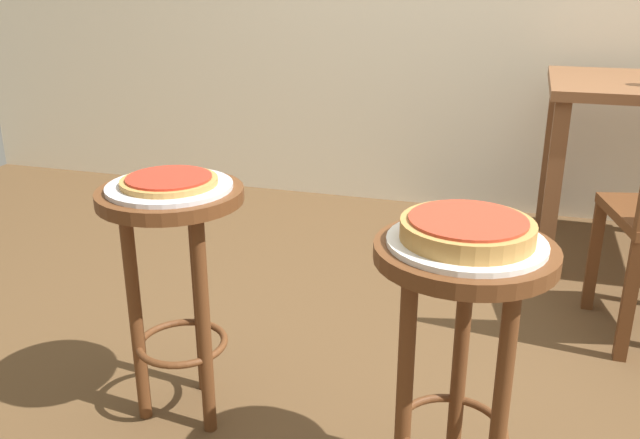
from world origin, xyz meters
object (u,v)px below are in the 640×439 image
serving_plate_foreground (466,242)px  pizza_foreground (467,229)px  stool_middle (175,252)px  pizza_middle (169,181)px  stool_foreground (460,322)px  serving_plate_middle (170,187)px

serving_plate_foreground → pizza_foreground: 0.03m
pizza_foreground → stool_middle: (-0.76, 0.16, -0.21)m
stool_middle → pizza_middle: (0.00, 0.00, 0.20)m
serving_plate_foreground → pizza_foreground: pizza_foreground is taller
serving_plate_foreground → pizza_middle: 0.78m
stool_foreground → serving_plate_foreground: bearing=90.0°
stool_foreground → pizza_foreground: pizza_foreground is taller
pizza_foreground → pizza_middle: bearing=167.9°
serving_plate_foreground → stool_middle: bearing=167.9°
pizza_foreground → pizza_middle: pizza_foreground is taller
stool_middle → pizza_middle: 0.20m
serving_plate_middle → pizza_middle: 0.02m
pizza_foreground → pizza_middle: (-0.76, 0.16, -0.01)m
stool_foreground → stool_middle: (-0.76, 0.16, 0.00)m
serving_plate_foreground → pizza_middle: bearing=167.9°
stool_middle → pizza_middle: pizza_middle is taller
pizza_middle → stool_foreground: bearing=-12.1°
pizza_foreground → serving_plate_middle: (-0.76, 0.16, -0.03)m
serving_plate_foreground → serving_plate_middle: same height
serving_plate_foreground → pizza_foreground: size_ratio=1.20×
serving_plate_foreground → stool_middle: size_ratio=0.48×
stool_middle → serving_plate_middle: 0.18m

